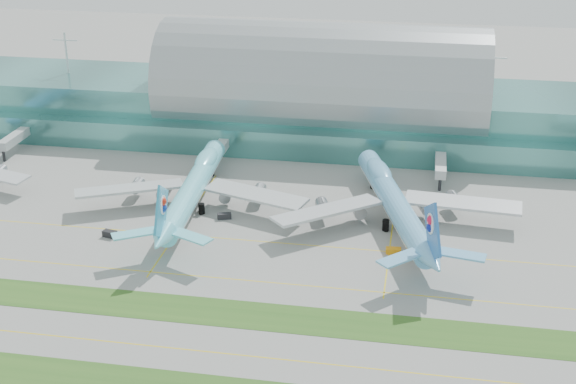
# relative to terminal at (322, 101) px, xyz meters

# --- Properties ---
(ground) EXTENTS (700.00, 700.00, 0.00)m
(ground) POSITION_rel_terminal_xyz_m (-0.01, -128.79, -14.23)
(ground) COLOR gray
(ground) RESTS_ON ground
(terminal) EXTENTS (340.00, 69.10, 36.00)m
(terminal) POSITION_rel_terminal_xyz_m (0.00, 0.00, 0.00)
(terminal) COLOR #3D7A75
(terminal) RESTS_ON ground
(grass_strip_far) EXTENTS (420.00, 12.00, 0.08)m
(grass_strip_far) POSITION_rel_terminal_xyz_m (-0.01, -126.79, -14.19)
(grass_strip_far) COLOR #2D591E
(grass_strip_far) RESTS_ON ground
(taxiline_b) EXTENTS (420.00, 0.35, 0.01)m
(taxiline_b) POSITION_rel_terminal_xyz_m (-0.01, -142.79, -14.22)
(taxiline_b) COLOR yellow
(taxiline_b) RESTS_ON ground
(taxiline_c) EXTENTS (420.00, 0.35, 0.01)m
(taxiline_c) POSITION_rel_terminal_xyz_m (-0.01, -110.79, -14.22)
(taxiline_c) COLOR yellow
(taxiline_c) RESTS_ON ground
(taxiline_d) EXTENTS (420.00, 0.35, 0.01)m
(taxiline_d) POSITION_rel_terminal_xyz_m (-0.01, -88.79, -14.22)
(taxiline_d) COLOR yellow
(taxiline_d) RESTS_ON ground
(airliner_b) EXTENTS (71.57, 81.35, 22.39)m
(airliner_b) POSITION_rel_terminal_xyz_m (-29.81, -69.32, -7.32)
(airliner_b) COLOR #6FE2F4
(airliner_b) RESTS_ON ground
(airliner_c) EXTENTS (70.49, 81.73, 23.03)m
(airliner_c) POSITION_rel_terminal_xyz_m (30.51, -70.18, -7.12)
(airliner_c) COLOR #67B3E4
(airliner_c) RESTS_ON ground
(gse_c) EXTENTS (4.27, 2.82, 1.84)m
(gse_c) POSITION_rel_terminal_xyz_m (-47.67, -93.36, -13.31)
(gse_c) COLOR black
(gse_c) RESTS_ON ground
(gse_d) EXTENTS (4.41, 2.99, 1.72)m
(gse_d) POSITION_rel_terminal_xyz_m (-18.73, -76.19, -13.37)
(gse_d) COLOR black
(gse_d) RESTS_ON ground
(gse_e) EXTENTS (4.25, 2.27, 1.57)m
(gse_e) POSITION_rel_terminal_xyz_m (31.76, -89.53, -13.44)
(gse_e) COLOR orange
(gse_e) RESTS_ON ground
(gse_f) EXTENTS (4.03, 3.12, 1.56)m
(gse_f) POSITION_rel_terminal_xyz_m (39.09, -89.06, -13.45)
(gse_f) COLOR black
(gse_f) RESTS_ON ground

